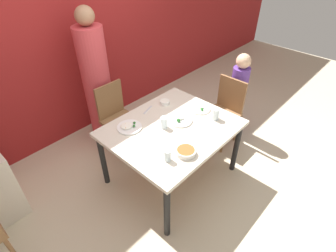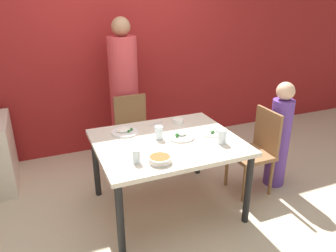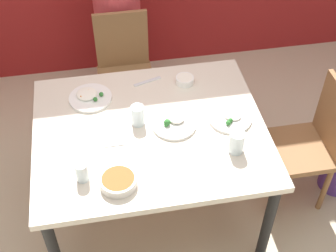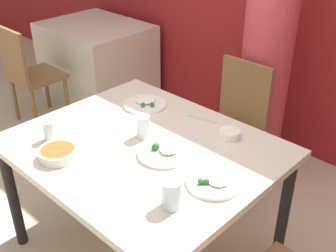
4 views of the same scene
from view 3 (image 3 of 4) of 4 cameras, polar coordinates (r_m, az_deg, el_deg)
ground_plane at (r=3.17m, az=-1.86°, el=-9.67°), size 10.00×10.00×0.00m
dining_table at (r=2.67m, az=-2.18°, el=-1.43°), size 1.29×1.08×0.73m
chair_adult_spot at (r=3.43m, az=-5.26°, el=6.82°), size 0.40×0.40×0.88m
chair_child_spot at (r=3.01m, az=16.90°, el=-1.90°), size 0.40×0.40×0.88m
person_adult at (r=3.54m, az=-6.25°, el=14.36°), size 0.34×0.34×1.73m
bowl_curry at (r=2.34m, az=-6.08°, el=-6.70°), size 0.19×0.19×0.05m
plate_rice_adult at (r=2.68m, az=7.60°, el=0.99°), size 0.25×0.25×0.05m
plate_rice_child at (r=2.82m, az=-9.50°, el=3.49°), size 0.26×0.26×0.05m
plate_noodles at (r=2.62m, az=0.76°, el=0.29°), size 0.25×0.25×0.06m
bowl_rice_small at (r=2.90m, az=2.06°, el=5.64°), size 0.11×0.11×0.04m
glass_water_tall at (r=2.48m, az=8.37°, el=-1.95°), size 0.08×0.08×0.13m
glass_water_short at (r=2.37m, az=-10.45°, el=-5.53°), size 0.06×0.06×0.11m
glass_water_center at (r=2.60m, az=-3.72°, el=1.32°), size 0.07×0.07×0.12m
napkin_folded at (r=2.58m, az=-6.81°, el=-1.34°), size 0.14×0.14×0.01m
fork_steel at (r=2.92m, az=-2.52°, el=5.46°), size 0.18×0.07×0.01m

